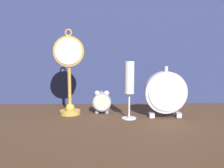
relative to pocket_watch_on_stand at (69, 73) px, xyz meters
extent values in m
plane|color=#422D1E|center=(0.18, -0.11, -0.17)|extent=(4.00, 4.00, 0.00)
cube|color=navy|center=(0.18, 0.22, 0.19)|extent=(1.41, 0.01, 0.72)
cylinder|color=gold|center=(0.00, 0.00, -0.16)|extent=(0.09, 0.09, 0.02)
sphere|color=gold|center=(0.00, 0.00, -0.15)|extent=(0.04, 0.04, 0.04)
cylinder|color=gold|center=(0.00, 0.00, -0.07)|extent=(0.01, 0.01, 0.18)
cylinder|color=gold|center=(0.00, 0.00, 0.09)|extent=(0.13, 0.02, 0.13)
cylinder|color=silver|center=(0.00, -0.01, 0.09)|extent=(0.11, 0.00, 0.11)
torus|color=gold|center=(0.00, 0.00, 0.16)|extent=(0.03, 0.01, 0.03)
cube|color=gray|center=(0.11, 0.01, -0.17)|extent=(0.01, 0.01, 0.01)
cube|color=gray|center=(0.16, 0.01, -0.17)|extent=(0.01, 0.01, 0.01)
cylinder|color=gray|center=(0.13, 0.01, -0.12)|extent=(0.08, 0.03, 0.08)
cylinder|color=beige|center=(0.13, -0.01, -0.12)|extent=(0.06, 0.00, 0.06)
sphere|color=silver|center=(0.11, 0.01, -0.09)|extent=(0.02, 0.02, 0.02)
sphere|color=silver|center=(0.15, 0.01, -0.09)|extent=(0.02, 0.02, 0.02)
cylinder|color=silver|center=(0.13, 0.01, -0.08)|extent=(0.00, 0.00, 0.01)
cube|color=silver|center=(0.33, -0.06, -0.16)|extent=(0.02, 0.03, 0.02)
cube|color=silver|center=(0.44, -0.06, -0.16)|extent=(0.02, 0.03, 0.02)
cylinder|color=silver|center=(0.39, -0.06, -0.07)|extent=(0.17, 0.04, 0.17)
cylinder|color=silver|center=(0.39, -0.08, -0.07)|extent=(0.14, 0.00, 0.14)
cylinder|color=silver|center=(0.39, -0.06, 0.02)|extent=(0.01, 0.01, 0.02)
cylinder|color=silver|center=(0.24, -0.08, -0.17)|extent=(0.06, 0.06, 0.01)
cylinder|color=silver|center=(0.24, -0.08, -0.12)|extent=(0.01, 0.01, 0.09)
cylinder|color=white|center=(0.24, -0.08, -0.01)|extent=(0.04, 0.04, 0.12)
cylinder|color=#DBC675|center=(0.24, -0.08, -0.03)|extent=(0.03, 0.03, 0.08)
camera|label=1|loc=(0.15, -1.03, 0.09)|focal=40.00mm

